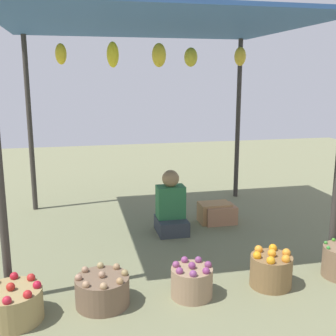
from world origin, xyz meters
The scene contains 9 objects.
ground_plane centered at (0.00, 0.00, 0.00)m, with size 14.00×14.00×0.00m, color #727452.
market_stall_structure centered at (0.00, 0.01, 2.32)m, with size 3.40×2.90×2.49m.
vendor_person centered at (0.18, -0.01, 0.30)m, with size 0.36×0.44×0.78m.
basket_red_apples centered at (-1.48, -1.63, 0.14)m, with size 0.48×0.48×0.32m.
basket_potatoes centered at (-0.77, -1.55, 0.13)m, with size 0.45×0.45×0.30m.
basket_purple_onions centered at (0.00, -1.58, 0.14)m, with size 0.36×0.36×0.32m.
basket_oranges centered at (0.76, -1.56, 0.16)m, with size 0.38×0.38×0.36m.
wooden_crate_near_vendor centered at (0.82, 0.20, 0.13)m, with size 0.41×0.27×0.26m, color #AD7F4F.
wooden_crate_stacked_rear centered at (0.87, 0.17, 0.12)m, with size 0.41×0.31×0.24m, color #A87552.
Camera 1 is at (-0.93, -4.80, 1.88)m, focal length 44.59 mm.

